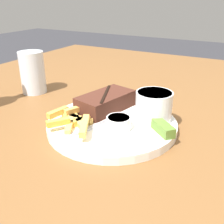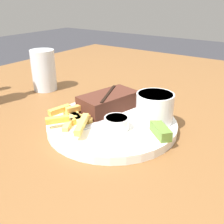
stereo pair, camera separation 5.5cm
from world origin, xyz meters
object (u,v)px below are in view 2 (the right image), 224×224
(dinner_plate, at_px, (112,124))
(steak_portion, at_px, (108,102))
(drinking_glass, at_px, (44,70))
(coleslaw_cup, at_px, (155,106))
(fork_utensil, at_px, (82,128))
(dipping_sauce_cup, at_px, (117,123))
(pickle_spear, at_px, (162,130))

(dinner_plate, relative_size, steak_portion, 1.86)
(steak_portion, relative_size, drinking_glass, 1.25)
(dinner_plate, bearing_deg, coleslaw_cup, -56.08)
(coleslaw_cup, relative_size, fork_utensil, 0.61)
(dipping_sauce_cup, bearing_deg, steak_portion, 45.04)
(dinner_plate, bearing_deg, dipping_sauce_cup, -131.68)
(coleslaw_cup, xyz_separation_m, dipping_sauce_cup, (-0.08, 0.04, -0.02))
(dipping_sauce_cup, bearing_deg, dinner_plate, 48.32)
(steak_portion, xyz_separation_m, fork_utensil, (-0.11, -0.02, -0.02))
(dinner_plate, height_order, pickle_spear, pickle_spear)
(steak_portion, distance_m, coleslaw_cup, 0.12)
(pickle_spear, height_order, drinking_glass, drinking_glass)
(dipping_sauce_cup, height_order, drinking_glass, drinking_glass)
(dinner_plate, bearing_deg, fork_utensil, 158.70)
(steak_portion, relative_size, dipping_sauce_cup, 3.00)
(coleslaw_cup, xyz_separation_m, pickle_spear, (-0.05, -0.04, -0.02))
(dinner_plate, distance_m, steak_portion, 0.07)
(dipping_sauce_cup, bearing_deg, pickle_spear, -69.63)
(coleslaw_cup, height_order, dipping_sauce_cup, coleslaw_cup)
(pickle_spear, distance_m, fork_utensil, 0.16)
(dinner_plate, height_order, steak_portion, steak_portion)
(coleslaw_cup, distance_m, fork_utensil, 0.16)
(fork_utensil, xyz_separation_m, drinking_glass, (0.16, 0.28, 0.04))
(fork_utensil, bearing_deg, dipping_sauce_cup, -32.48)
(fork_utensil, bearing_deg, dinner_plate, 0.00)
(dipping_sauce_cup, xyz_separation_m, pickle_spear, (0.03, -0.08, -0.00))
(steak_portion, distance_m, pickle_spear, 0.16)
(steak_portion, relative_size, pickle_spear, 2.59)
(coleslaw_cup, bearing_deg, steak_portion, 92.48)
(coleslaw_cup, distance_m, drinking_glass, 0.39)
(dinner_plate, bearing_deg, steak_portion, 42.92)
(coleslaw_cup, distance_m, pickle_spear, 0.06)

